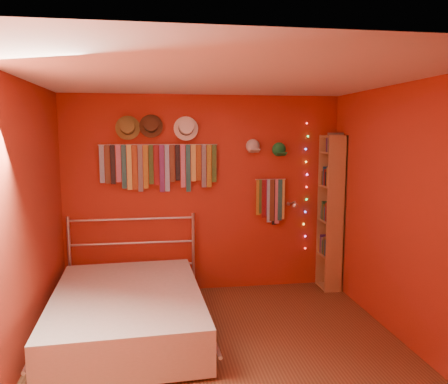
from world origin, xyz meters
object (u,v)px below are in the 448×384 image
bed (128,311)px  bookshelf (334,212)px  reading_lamp (294,205)px  tie_rack (159,165)px

bed → bookshelf: bearing=17.7°
reading_lamp → bookshelf: (0.54, 0.04, -0.11)m
bookshelf → bed: size_ratio=0.93×
tie_rack → bookshelf: (2.22, -0.16, -0.62)m
tie_rack → bed: 1.82m
bookshelf → tie_rack: bearing=176.0°
reading_lamp → bed: 2.39m
tie_rack → bed: size_ratio=0.67×
bookshelf → bed: 2.85m
tie_rack → bed: bearing=-107.6°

